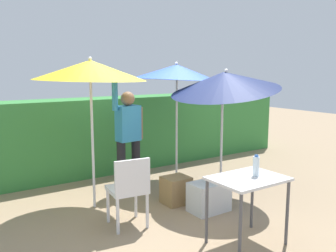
{
  "coord_description": "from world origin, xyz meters",
  "views": [
    {
      "loc": [
        -2.93,
        -4.11,
        1.93
      ],
      "look_at": [
        0.0,
        0.3,
        1.1
      ],
      "focal_mm": 38.23,
      "sensor_mm": 36.0,
      "label": 1
    }
  ],
  "objects_px": {
    "chair_plastic": "(129,188)",
    "bottle_water": "(256,166)",
    "umbrella_orange": "(224,82)",
    "umbrella_yellow": "(177,72)",
    "person_vendor": "(128,134)",
    "cooler_box": "(209,197)",
    "umbrella_rainbow": "(90,70)",
    "crate_cardboard": "(176,190)",
    "folding_table": "(248,186)"
  },
  "relations": [
    {
      "from": "cooler_box",
      "to": "umbrella_rainbow",
      "type": "bearing_deg",
      "value": 140.85
    },
    {
      "from": "umbrella_yellow",
      "to": "cooler_box",
      "type": "xyz_separation_m",
      "value": [
        -0.44,
        -1.42,
        -1.69
      ]
    },
    {
      "from": "umbrella_rainbow",
      "to": "person_vendor",
      "type": "height_order",
      "value": "umbrella_rainbow"
    },
    {
      "from": "bottle_water",
      "to": "person_vendor",
      "type": "bearing_deg",
      "value": 98.93
    },
    {
      "from": "umbrella_yellow",
      "to": "crate_cardboard",
      "type": "relative_size",
      "value": 5.26
    },
    {
      "from": "umbrella_rainbow",
      "to": "bottle_water",
      "type": "height_order",
      "value": "umbrella_rainbow"
    },
    {
      "from": "cooler_box",
      "to": "chair_plastic",
      "type": "bearing_deg",
      "value": 172.56
    },
    {
      "from": "umbrella_rainbow",
      "to": "bottle_water",
      "type": "bearing_deg",
      "value": -60.93
    },
    {
      "from": "person_vendor",
      "to": "chair_plastic",
      "type": "height_order",
      "value": "person_vendor"
    },
    {
      "from": "chair_plastic",
      "to": "crate_cardboard",
      "type": "bearing_deg",
      "value": 20.53
    },
    {
      "from": "person_vendor",
      "to": "folding_table",
      "type": "relative_size",
      "value": 2.35
    },
    {
      "from": "umbrella_orange",
      "to": "cooler_box",
      "type": "height_order",
      "value": "umbrella_orange"
    },
    {
      "from": "umbrella_yellow",
      "to": "bottle_water",
      "type": "xyz_separation_m",
      "value": [
        -0.59,
        -2.38,
        -1.01
      ]
    },
    {
      "from": "person_vendor",
      "to": "crate_cardboard",
      "type": "xyz_separation_m",
      "value": [
        0.31,
        -0.87,
        -0.74
      ]
    },
    {
      "from": "umbrella_orange",
      "to": "chair_plastic",
      "type": "distance_m",
      "value": 2.12
    },
    {
      "from": "umbrella_rainbow",
      "to": "umbrella_orange",
      "type": "xyz_separation_m",
      "value": [
        1.8,
        -0.68,
        -0.16
      ]
    },
    {
      "from": "umbrella_rainbow",
      "to": "person_vendor",
      "type": "xyz_separation_m",
      "value": [
        0.74,
        0.35,
        -0.99
      ]
    },
    {
      "from": "folding_table",
      "to": "umbrella_orange",
      "type": "bearing_deg",
      "value": 58.13
    },
    {
      "from": "umbrella_orange",
      "to": "person_vendor",
      "type": "relative_size",
      "value": 1.11
    },
    {
      "from": "chair_plastic",
      "to": "folding_table",
      "type": "relative_size",
      "value": 1.11
    },
    {
      "from": "crate_cardboard",
      "to": "folding_table",
      "type": "height_order",
      "value": "folding_table"
    },
    {
      "from": "umbrella_yellow",
      "to": "bottle_water",
      "type": "height_order",
      "value": "umbrella_yellow"
    },
    {
      "from": "bottle_water",
      "to": "umbrella_rainbow",
      "type": "bearing_deg",
      "value": 119.07
    },
    {
      "from": "umbrella_rainbow",
      "to": "umbrella_orange",
      "type": "bearing_deg",
      "value": -20.76
    },
    {
      "from": "umbrella_rainbow",
      "to": "umbrella_yellow",
      "type": "bearing_deg",
      "value": 13.21
    },
    {
      "from": "bottle_water",
      "to": "folding_table",
      "type": "bearing_deg",
      "value": 173.2
    },
    {
      "from": "umbrella_orange",
      "to": "umbrella_yellow",
      "type": "distance_m",
      "value": 1.09
    },
    {
      "from": "crate_cardboard",
      "to": "chair_plastic",
      "type": "bearing_deg",
      "value": -159.47
    },
    {
      "from": "crate_cardboard",
      "to": "bottle_water",
      "type": "height_order",
      "value": "bottle_water"
    },
    {
      "from": "person_vendor",
      "to": "bottle_water",
      "type": "height_order",
      "value": "person_vendor"
    },
    {
      "from": "umbrella_yellow",
      "to": "person_vendor",
      "type": "distance_m",
      "value": 1.36
    },
    {
      "from": "cooler_box",
      "to": "umbrella_orange",
      "type": "bearing_deg",
      "value": 31.88
    },
    {
      "from": "umbrella_orange",
      "to": "folding_table",
      "type": "bearing_deg",
      "value": -121.87
    },
    {
      "from": "umbrella_rainbow",
      "to": "umbrella_yellow",
      "type": "height_order",
      "value": "umbrella_rainbow"
    },
    {
      "from": "cooler_box",
      "to": "bottle_water",
      "type": "height_order",
      "value": "bottle_water"
    },
    {
      "from": "person_vendor",
      "to": "chair_plastic",
      "type": "relative_size",
      "value": 2.11
    },
    {
      "from": "chair_plastic",
      "to": "folding_table",
      "type": "height_order",
      "value": "chair_plastic"
    },
    {
      "from": "cooler_box",
      "to": "folding_table",
      "type": "distance_m",
      "value": 1.09
    },
    {
      "from": "umbrella_orange",
      "to": "person_vendor",
      "type": "xyz_separation_m",
      "value": [
        -1.06,
        1.04,
        -0.83
      ]
    },
    {
      "from": "umbrella_yellow",
      "to": "folding_table",
      "type": "bearing_deg",
      "value": -106.4
    },
    {
      "from": "umbrella_orange",
      "to": "crate_cardboard",
      "type": "bearing_deg",
      "value": 167.6
    },
    {
      "from": "umbrella_rainbow",
      "to": "umbrella_yellow",
      "type": "xyz_separation_m",
      "value": [
        1.7,
        0.4,
        -0.04
      ]
    },
    {
      "from": "bottle_water",
      "to": "chair_plastic",
      "type": "bearing_deg",
      "value": 131.86
    },
    {
      "from": "umbrella_orange",
      "to": "bottle_water",
      "type": "height_order",
      "value": "umbrella_orange"
    },
    {
      "from": "bottle_water",
      "to": "cooler_box",
      "type": "bearing_deg",
      "value": 81.09
    },
    {
      "from": "cooler_box",
      "to": "crate_cardboard",
      "type": "relative_size",
      "value": 1.35
    },
    {
      "from": "umbrella_rainbow",
      "to": "umbrella_orange",
      "type": "distance_m",
      "value": 1.93
    },
    {
      "from": "cooler_box",
      "to": "bottle_water",
      "type": "relative_size",
      "value": 2.21
    },
    {
      "from": "chair_plastic",
      "to": "bottle_water",
      "type": "xyz_separation_m",
      "value": [
        1.0,
        -1.11,
        0.37
      ]
    },
    {
      "from": "umbrella_orange",
      "to": "bottle_water",
      "type": "relative_size",
      "value": 8.69
    }
  ]
}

